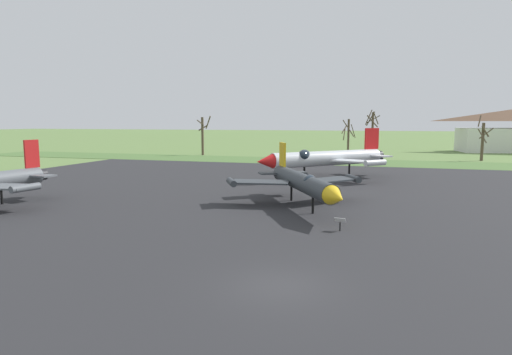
{
  "coord_description": "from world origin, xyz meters",
  "views": [
    {
      "loc": [
        3.86,
        -16.11,
        6.6
      ],
      "look_at": [
        -5.96,
        16.77,
        2.12
      ],
      "focal_mm": 30.22,
      "sensor_mm": 36.0,
      "label": 1
    }
  ],
  "objects": [
    {
      "name": "bare_tree_left_of_center",
      "position": [
        -2.14,
        58.67,
        3.85
      ],
      "size": [
        2.34,
        2.32,
        7.0
      ],
      "color": "brown",
      "rests_on": "ground"
    },
    {
      "name": "ground_plane",
      "position": [
        0.0,
        0.0,
        0.0
      ],
      "size": [
        600.0,
        600.0,
        0.0
      ],
      "primitive_type": "plane",
      "color": "#607F42"
    },
    {
      "name": "bare_tree_center",
      "position": [
        1.68,
        62.64,
        4.87
      ],
      "size": [
        2.53,
        2.37,
        8.66
      ],
      "color": "brown",
      "rests_on": "ground"
    },
    {
      "name": "bare_tree_far_left",
      "position": [
        -30.48,
        62.35,
        4.1
      ],
      "size": [
        2.99,
        2.78,
        7.66
      ],
      "color": "brown",
      "rests_on": "ground"
    },
    {
      "name": "jet_fighter_rear_left",
      "position": [
        -2.07,
        16.13,
        1.99
      ],
      "size": [
        10.53,
        13.3,
        4.75
      ],
      "color": "#33383D",
      "rests_on": "ground"
    },
    {
      "name": "asphalt_apron",
      "position": [
        0.0,
        18.24,
        0.03
      ],
      "size": [
        83.8,
        60.78,
        0.05
      ],
      "primitive_type": "cube",
      "color": "#28282B",
      "rests_on": "ground"
    },
    {
      "name": "grass_verge_strip",
      "position": [
        0.0,
        54.63,
        0.03
      ],
      "size": [
        143.8,
        12.0,
        0.06
      ],
      "primitive_type": "cube",
      "color": "#4D7137",
      "rests_on": "ground"
    },
    {
      "name": "info_placard_rear_left",
      "position": [
        1.47,
        9.59,
        0.58
      ],
      "size": [
        0.67,
        0.34,
        0.87
      ],
      "color": "black",
      "rests_on": "ground"
    },
    {
      "name": "jet_fighter_rear_center",
      "position": [
        -2.52,
        32.92,
        2.48
      ],
      "size": [
        14.19,
        14.26,
        5.8
      ],
      "color": "silver",
      "rests_on": "ground"
    },
    {
      "name": "bare_tree_right_of_center",
      "position": [
        19.6,
        64.04,
        3.61
      ],
      "size": [
        2.65,
        2.66,
        7.62
      ],
      "color": "brown",
      "rests_on": "ground"
    }
  ]
}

